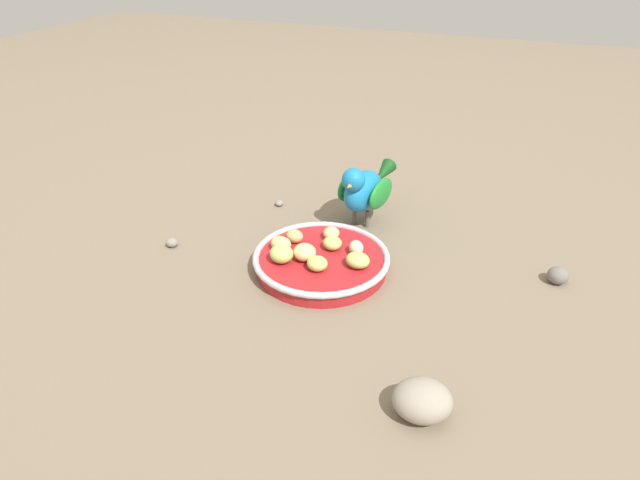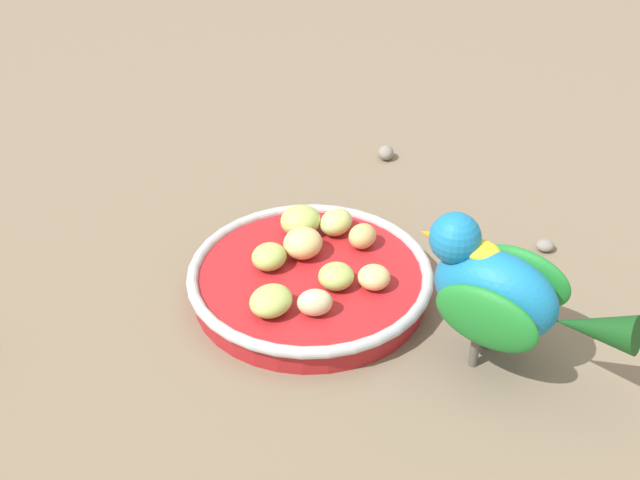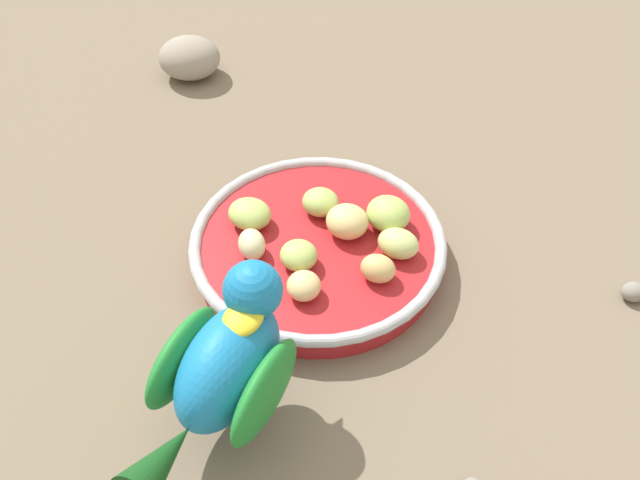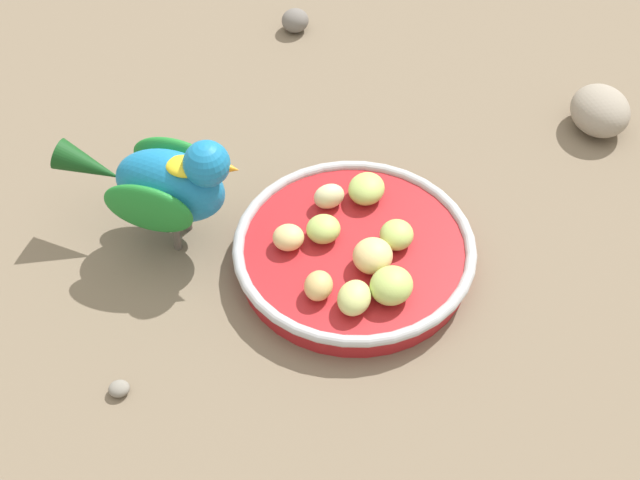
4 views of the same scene
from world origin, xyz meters
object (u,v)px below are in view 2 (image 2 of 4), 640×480
apple_piece_3 (301,221)px  feeding_bowl (310,280)px  apple_piece_2 (303,243)px  apple_piece_7 (337,275)px  pebble_1 (545,246)px  apple_piece_8 (339,223)px  apple_piece_1 (269,256)px  apple_piece_4 (374,277)px  apple_piece_6 (362,236)px  pebble_0 (386,153)px  apple_piece_5 (273,301)px  apple_piece_0 (315,302)px  parrot (500,291)px

apple_piece_3 → feeding_bowl: bearing=-145.9°
apple_piece_2 → apple_piece_7: apple_piece_2 is taller
pebble_1 → apple_piece_8: bearing=116.9°
apple_piece_3 → apple_piece_8: size_ratio=1.11×
apple_piece_2 → apple_piece_3: size_ratio=0.95×
apple_piece_1 → apple_piece_4: apple_piece_1 is taller
apple_piece_6 → pebble_1: (0.10, -0.15, -0.03)m
apple_piece_3 → pebble_1: bearing=-63.5°
apple_piece_7 → pebble_0: size_ratio=1.50×
apple_piece_3 → apple_piece_8: apple_piece_3 is taller
apple_piece_8 → pebble_1: bearing=-63.1°
feeding_bowl → apple_piece_6: apple_piece_6 is taller
apple_piece_1 → apple_piece_5: size_ratio=0.85×
feeding_bowl → apple_piece_4: size_ratio=7.76×
apple_piece_1 → apple_piece_5: bearing=-148.8°
apple_piece_0 → apple_piece_8: size_ratio=0.84×
apple_piece_0 → apple_piece_8: (0.11, 0.03, 0.00)m
pebble_1 → apple_piece_5: bearing=140.8°
apple_piece_0 → apple_piece_8: same height
apple_piece_6 → apple_piece_7: same height
apple_piece_1 → apple_piece_2: apple_piece_2 is taller
apple_piece_4 → apple_piece_5: apple_piece_5 is taller
apple_piece_2 → apple_piece_4: bearing=-101.7°
apple_piece_1 → apple_piece_8: same height
apple_piece_5 → apple_piece_8: bearing=-0.6°
apple_piece_2 → pebble_1: (0.14, -0.19, -0.03)m
apple_piece_0 → pebble_0: size_ratio=1.41×
apple_piece_3 → apple_piece_5: (-0.11, -0.03, -0.00)m
pebble_0 → pebble_1: bearing=-116.8°
apple_piece_8 → pebble_1: (0.09, -0.18, -0.03)m
feeding_bowl → apple_piece_1: (-0.01, 0.04, 0.02)m
apple_piece_1 → apple_piece_7: same height
apple_piece_0 → pebble_0: 0.31m
apple_piece_6 → apple_piece_1: bearing=136.3°
pebble_0 → pebble_1: size_ratio=1.21×
apple_piece_8 → apple_piece_3: bearing=114.2°
apple_piece_0 → apple_piece_7: 0.04m
apple_piece_2 → apple_piece_4: (-0.02, -0.07, -0.00)m
apple_piece_2 → apple_piece_6: apple_piece_2 is taller
apple_piece_3 → apple_piece_5: bearing=-164.5°
apple_piece_2 → apple_piece_3: same height
apple_piece_6 → parrot: 0.16m
apple_piece_0 → apple_piece_7: size_ratio=0.94×
apple_piece_5 → pebble_1: bearing=-39.2°
pebble_1 → apple_piece_0: bearing=144.4°
feeding_bowl → pebble_0: (0.26, 0.03, -0.01)m
apple_piece_4 → apple_piece_8: 0.09m
apple_piece_1 → apple_piece_2: size_ratio=0.89×
apple_piece_0 → apple_piece_2: apple_piece_2 is taller
apple_piece_5 → apple_piece_8: size_ratio=1.09×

